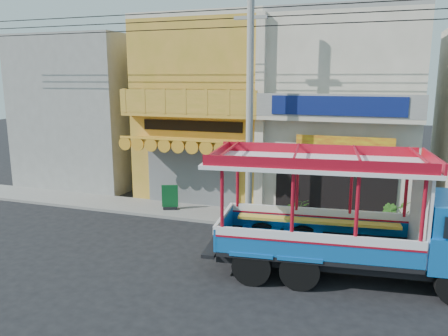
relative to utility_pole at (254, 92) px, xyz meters
name	(u,v)px	position (x,y,z in m)	size (l,w,h in m)	color
ground	(251,263)	(0.85, -3.30, -5.03)	(90.00, 90.00, 0.00)	black
sidewalk	(278,221)	(0.85, 0.70, -4.97)	(30.00, 2.00, 0.12)	slate
shophouse_left	(216,108)	(-3.15, 4.66, -0.92)	(6.00, 7.50, 8.24)	#AD8D26
shophouse_right	(343,111)	(2.85, 4.66, -0.93)	(6.00, 6.75, 8.24)	#BAB198
party_pilaster	(260,117)	(-0.15, 1.55, -1.03)	(0.35, 0.30, 8.00)	#BAB198
filler_building_left	(94,111)	(-10.15, 4.70, -1.23)	(6.00, 6.00, 7.60)	gray
utility_pole	(254,92)	(0.00, 0.00, 0.00)	(28.00, 0.26, 9.00)	gray
songthaew_truck	(370,220)	(4.20, -3.31, -3.30)	(7.93, 3.33, 3.59)	black
green_sign	(170,199)	(-3.74, 0.62, -4.48)	(0.67, 0.48, 1.04)	black
potted_plant_a	(296,211)	(1.59, 0.47, -4.41)	(0.90, 0.78, 1.00)	#275518
potted_plant_b	(390,219)	(4.91, 0.38, -4.37)	(0.60, 0.48, 1.08)	#275518
potted_plant_c	(403,215)	(5.39, 1.11, -4.38)	(0.60, 0.60, 1.07)	#275518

